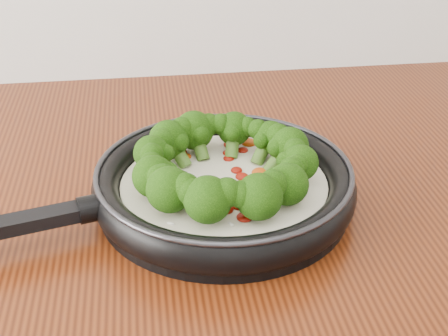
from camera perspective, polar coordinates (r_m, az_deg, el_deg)
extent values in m
cylinder|color=black|center=(0.74, 0.00, -2.98)|extent=(0.35, 0.35, 0.01)
torus|color=black|center=(0.73, 0.00, -1.50)|extent=(0.37, 0.37, 0.03)
torus|color=#2D2D33|center=(0.72, 0.00, -0.10)|extent=(0.36, 0.36, 0.01)
cube|color=black|center=(0.69, -18.34, -4.84)|extent=(0.18, 0.07, 0.01)
cylinder|color=black|center=(0.70, -11.88, -3.59)|extent=(0.03, 0.04, 0.03)
cylinder|color=white|center=(0.74, 0.00, -1.93)|extent=(0.29, 0.29, 0.02)
ellipsoid|color=#8F1106|center=(0.80, 3.55, 1.56)|extent=(0.02, 0.02, 0.01)
ellipsoid|color=#8F1106|center=(0.80, 1.72, 1.62)|extent=(0.02, 0.02, 0.01)
ellipsoid|color=#CC480D|center=(0.81, 2.27, 2.28)|extent=(0.02, 0.02, 0.01)
ellipsoid|color=#8F1106|center=(0.68, 0.03, -3.72)|extent=(0.03, 0.03, 0.01)
ellipsoid|color=#8F1106|center=(0.74, 1.63, -0.79)|extent=(0.02, 0.02, 0.01)
ellipsoid|color=#CC480D|center=(0.75, 3.26, -0.44)|extent=(0.03, 0.03, 0.01)
ellipsoid|color=#8F1106|center=(0.78, 0.42, 0.86)|extent=(0.02, 0.02, 0.01)
ellipsoid|color=#8F1106|center=(0.75, 1.14, -0.21)|extent=(0.02, 0.02, 0.01)
ellipsoid|color=#CC480D|center=(0.73, 2.84, -1.36)|extent=(0.03, 0.03, 0.01)
ellipsoid|color=#8F1106|center=(0.79, 0.35, 1.37)|extent=(0.02, 0.02, 0.01)
ellipsoid|color=#8F1106|center=(0.69, -2.95, -3.34)|extent=(0.02, 0.02, 0.01)
ellipsoid|color=#CC480D|center=(0.72, 1.11, -1.75)|extent=(0.02, 0.02, 0.01)
ellipsoid|color=#8F1106|center=(0.71, 3.83, -2.40)|extent=(0.02, 0.02, 0.01)
ellipsoid|color=#8F1106|center=(0.70, 1.41, -2.51)|extent=(0.03, 0.03, 0.01)
ellipsoid|color=#CC480D|center=(0.71, 1.37, -2.05)|extent=(0.03, 0.03, 0.01)
ellipsoid|color=#8F1106|center=(0.73, -5.12, -1.29)|extent=(0.02, 0.02, 0.01)
ellipsoid|color=#8F1106|center=(0.81, 0.64, 2.13)|extent=(0.02, 0.02, 0.01)
ellipsoid|color=#CC480D|center=(0.73, -4.18, -1.42)|extent=(0.03, 0.03, 0.01)
ellipsoid|color=#8F1106|center=(0.69, 1.41, -3.35)|extent=(0.02, 0.02, 0.01)
ellipsoid|color=#8F1106|center=(0.67, 1.87, -4.47)|extent=(0.02, 0.02, 0.01)
ellipsoid|color=#CC480D|center=(0.78, -3.46, 1.03)|extent=(0.02, 0.02, 0.01)
ellipsoid|color=#8F1106|center=(0.79, -4.05, 1.42)|extent=(0.03, 0.03, 0.01)
ellipsoid|color=white|center=(0.73, -0.21, -1.36)|extent=(0.01, 0.01, 0.00)
ellipsoid|color=white|center=(0.76, 3.83, -0.07)|extent=(0.01, 0.01, 0.00)
ellipsoid|color=white|center=(0.73, 0.85, -1.17)|extent=(0.01, 0.01, 0.00)
ellipsoid|color=white|center=(0.72, -1.54, -1.74)|extent=(0.01, 0.01, 0.00)
ellipsoid|color=white|center=(0.73, 3.40, -1.20)|extent=(0.01, 0.00, 0.00)
ellipsoid|color=white|center=(0.73, -1.52, -1.16)|extent=(0.01, 0.01, 0.00)
ellipsoid|color=white|center=(0.80, 5.65, 1.56)|extent=(0.01, 0.01, 0.00)
ellipsoid|color=white|center=(0.74, -4.50, -1.08)|extent=(0.01, 0.01, 0.00)
ellipsoid|color=white|center=(0.66, -4.82, -5.03)|extent=(0.01, 0.01, 0.00)
ellipsoid|color=white|center=(0.77, 5.59, 0.59)|extent=(0.01, 0.01, 0.00)
ellipsoid|color=white|center=(0.71, 3.15, -2.36)|extent=(0.01, 0.01, 0.00)
ellipsoid|color=white|center=(0.67, -1.81, -4.47)|extent=(0.01, 0.00, 0.00)
ellipsoid|color=white|center=(0.69, 1.18, -3.52)|extent=(0.01, 0.01, 0.00)
ellipsoid|color=white|center=(0.66, 0.62, -5.06)|extent=(0.01, 0.01, 0.00)
ellipsoid|color=white|center=(0.73, -0.28, -1.15)|extent=(0.00, 0.01, 0.00)
ellipsoid|color=white|center=(0.81, -0.28, 2.06)|extent=(0.01, 0.01, 0.00)
ellipsoid|color=white|center=(0.75, -4.53, -0.43)|extent=(0.01, 0.01, 0.00)
ellipsoid|color=white|center=(0.79, -3.36, 1.12)|extent=(0.01, 0.00, 0.00)
cylinder|color=#527C28|center=(0.75, 4.71, 0.64)|extent=(0.04, 0.02, 0.03)
sphere|color=black|center=(0.75, 5.92, 1.96)|extent=(0.06, 0.06, 0.05)
sphere|color=black|center=(0.76, 4.93, 2.94)|extent=(0.04, 0.04, 0.03)
sphere|color=black|center=(0.73, 6.37, 1.71)|extent=(0.03, 0.03, 0.03)
sphere|color=black|center=(0.74, 4.80, 1.84)|extent=(0.03, 0.03, 0.02)
cylinder|color=#527C28|center=(0.77, 3.39, 1.37)|extent=(0.03, 0.03, 0.03)
sphere|color=black|center=(0.77, 4.21, 2.79)|extent=(0.05, 0.05, 0.04)
sphere|color=black|center=(0.78, 3.09, 3.49)|extent=(0.03, 0.03, 0.03)
sphere|color=black|center=(0.76, 4.95, 2.72)|extent=(0.03, 0.03, 0.02)
sphere|color=black|center=(0.76, 3.42, 2.50)|extent=(0.02, 0.02, 0.02)
cylinder|color=#527C28|center=(0.78, 0.75, 2.01)|extent=(0.02, 0.04, 0.03)
sphere|color=black|center=(0.79, 0.94, 3.59)|extent=(0.05, 0.05, 0.04)
sphere|color=black|center=(0.78, -0.28, 3.98)|extent=(0.03, 0.03, 0.03)
sphere|color=black|center=(0.78, 2.07, 3.76)|extent=(0.03, 0.03, 0.03)
sphere|color=black|center=(0.78, 0.77, 3.17)|extent=(0.03, 0.03, 0.02)
cylinder|color=#527C28|center=(0.78, -2.17, 1.85)|extent=(0.03, 0.04, 0.03)
sphere|color=black|center=(0.79, -2.71, 3.42)|extent=(0.06, 0.06, 0.05)
sphere|color=black|center=(0.77, -3.81, 3.49)|extent=(0.04, 0.04, 0.03)
sphere|color=black|center=(0.79, -1.38, 3.94)|extent=(0.03, 0.03, 0.03)
sphere|color=black|center=(0.77, -2.22, 3.05)|extent=(0.03, 0.03, 0.02)
cylinder|color=#527C28|center=(0.76, -4.00, 1.15)|extent=(0.03, 0.03, 0.03)
sphere|color=black|center=(0.77, -5.01, 2.57)|extent=(0.06, 0.06, 0.05)
sphere|color=black|center=(0.75, -5.66, 2.46)|extent=(0.04, 0.04, 0.03)
sphere|color=black|center=(0.77, -3.92, 3.34)|extent=(0.03, 0.03, 0.03)
sphere|color=black|center=(0.75, -4.08, 2.34)|extent=(0.03, 0.03, 0.02)
cylinder|color=#527C28|center=(0.74, -5.18, 0.11)|extent=(0.04, 0.03, 0.03)
sphere|color=black|center=(0.74, -6.55, 1.33)|extent=(0.05, 0.05, 0.04)
sphere|color=black|center=(0.72, -6.53, 1.22)|extent=(0.03, 0.03, 0.03)
sphere|color=black|center=(0.75, -5.94, 2.25)|extent=(0.03, 0.03, 0.02)
sphere|color=black|center=(0.73, -5.30, 1.34)|extent=(0.03, 0.03, 0.02)
cylinder|color=#527C28|center=(0.70, -5.03, -1.55)|extent=(0.03, 0.02, 0.03)
sphere|color=black|center=(0.69, -6.39, -0.77)|extent=(0.06, 0.06, 0.05)
sphere|color=black|center=(0.68, -5.52, -0.83)|extent=(0.04, 0.04, 0.03)
sphere|color=black|center=(0.71, -6.55, 0.35)|extent=(0.03, 0.03, 0.03)
sphere|color=black|center=(0.70, -5.07, -0.37)|extent=(0.03, 0.03, 0.02)
cylinder|color=#527C28|center=(0.68, -3.83, -2.53)|extent=(0.03, 0.03, 0.03)
sphere|color=black|center=(0.66, -4.95, -1.96)|extent=(0.06, 0.06, 0.05)
sphere|color=black|center=(0.65, -3.48, -1.79)|extent=(0.04, 0.04, 0.03)
sphere|color=black|center=(0.68, -5.84, -0.87)|extent=(0.04, 0.04, 0.03)
sphere|color=black|center=(0.67, -3.92, -1.27)|extent=(0.03, 0.03, 0.03)
cylinder|color=#527C28|center=(0.67, -1.13, -3.26)|extent=(0.03, 0.04, 0.04)
sphere|color=black|center=(0.64, -1.48, -2.88)|extent=(0.06, 0.06, 0.05)
sphere|color=black|center=(0.64, 0.27, -2.22)|extent=(0.04, 0.04, 0.03)
sphere|color=black|center=(0.65, -3.05, -2.11)|extent=(0.04, 0.04, 0.03)
sphere|color=black|center=(0.66, -1.17, -1.97)|extent=(0.03, 0.03, 0.03)
cylinder|color=#527C28|center=(0.67, 2.44, -3.04)|extent=(0.02, 0.04, 0.03)
sphere|color=black|center=(0.65, 3.18, -2.60)|extent=(0.06, 0.06, 0.05)
sphere|color=black|center=(0.66, 4.41, -1.44)|extent=(0.04, 0.04, 0.03)
sphere|color=black|center=(0.64, 1.55, -2.39)|extent=(0.04, 0.04, 0.03)
sphere|color=black|center=(0.66, 2.51, -1.76)|extent=(0.03, 0.03, 0.02)
cylinder|color=#527C28|center=(0.69, 4.51, -2.11)|extent=(0.03, 0.03, 0.03)
sphere|color=black|center=(0.68, 5.74, -1.47)|extent=(0.06, 0.06, 0.05)
sphere|color=black|center=(0.69, 6.10, -0.19)|extent=(0.04, 0.04, 0.03)
sphere|color=black|center=(0.66, 4.72, -1.59)|extent=(0.03, 0.03, 0.03)
sphere|color=black|center=(0.68, 4.54, -0.92)|extent=(0.03, 0.03, 0.02)
cylinder|color=#527C28|center=(0.72, 5.41, -0.60)|extent=(0.04, 0.02, 0.04)
sphere|color=black|center=(0.71, 6.90, 0.48)|extent=(0.05, 0.05, 0.04)
sphere|color=black|center=(0.72, 6.46, 1.61)|extent=(0.03, 0.03, 0.03)
sphere|color=black|center=(0.70, 6.65, 0.28)|extent=(0.03, 0.03, 0.02)
sphere|color=black|center=(0.71, 5.56, 0.67)|extent=(0.03, 0.03, 0.02)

